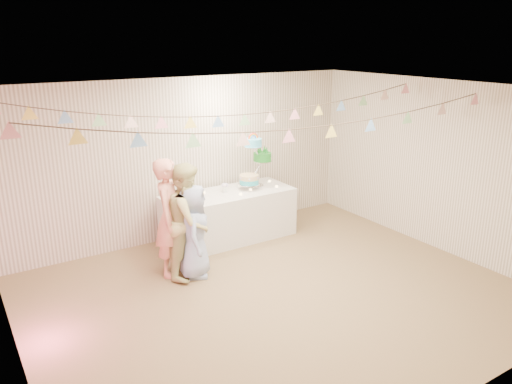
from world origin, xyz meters
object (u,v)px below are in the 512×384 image
person_child (194,231)px  table (229,216)px  person_adult_a (170,217)px  person_adult_b (189,220)px  cake_stand (256,164)px

person_child → table: bearing=-23.0°
person_adult_a → table: bearing=-25.7°
person_adult_a → person_adult_b: bearing=-91.0°
table → person_child: size_ratio=1.61×
table → person_adult_b: size_ratio=1.33×
person_adult_a → person_child: 0.38m
cake_stand → person_child: size_ratio=0.65×
table → cake_stand: bearing=5.2°
table → cake_stand: 0.95m
cake_stand → person_adult_a: person_adult_a is taller
cake_stand → person_adult_a: bearing=-159.1°
cake_stand → person_adult_b: (-1.64, -0.86, -0.38)m
cake_stand → person_child: (-1.60, -0.95, -0.52)m
person_adult_a → person_child: (0.23, -0.24, -0.17)m
person_adult_b → person_child: (0.03, -0.08, -0.14)m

